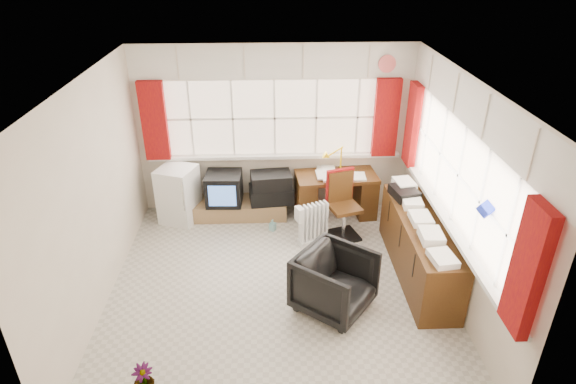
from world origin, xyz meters
The scene contains 20 objects.
ground centered at (0.00, 0.00, 0.00)m, with size 4.00×4.00×0.00m, color beige.
room_walls centered at (0.00, 0.00, 1.50)m, with size 4.00×4.00×4.00m.
window_back centered at (0.00, 1.94, 0.95)m, with size 3.70×0.12×3.60m.
window_right centered at (1.94, 0.00, 0.95)m, with size 0.12×3.70×3.60m.
curtains centered at (0.92, 0.93, 1.46)m, with size 3.83×3.83×1.15m.
overhead_cabinets centered at (0.98, 0.98, 2.25)m, with size 3.98×3.98×0.48m.
desk centered at (0.89, 1.67, 0.38)m, with size 1.22×0.68×0.72m.
desk_lamp centered at (0.96, 1.79, 0.96)m, with size 0.15×0.13×0.41m.
task_chair centered at (0.91, 1.16, 0.51)m, with size 0.51×0.52×0.97m.
office_chair centered at (0.61, -0.40, 0.35)m, with size 0.75×0.78×0.71m, color black.
radiator centered at (0.49, 0.92, 0.25)m, with size 0.44×0.30×0.61m.
credenza centered at (1.73, 0.20, 0.40)m, with size 0.50×2.00×0.85m.
file_tray centered at (1.66, 0.82, 0.81)m, with size 0.30×0.38×0.13m, color black.
tv_bench centered at (-0.55, 1.72, 0.12)m, with size 1.40×0.50×0.25m, color #996F4C.
crt_tv centered at (-0.76, 1.68, 0.48)m, with size 0.53×0.50×0.47m.
hifi_stack centered at (-0.07, 1.69, 0.47)m, with size 0.68×0.47×0.46m.
mini_fridge centered at (-1.42, 1.63, 0.42)m, with size 0.64×0.64×0.84m.
spray_bottle_a centered at (-0.92, 1.71, 0.15)m, with size 0.11×0.12×0.30m, color silver.
spray_bottle_b centered at (-0.06, 1.27, 0.09)m, with size 0.08×0.08×0.17m, color #81C0BD.
flower_vase centered at (-1.26, -1.52, 0.17)m, with size 0.20×0.20×0.35m, color black.
Camera 1 is at (-0.08, -4.63, 3.72)m, focal length 30.00 mm.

